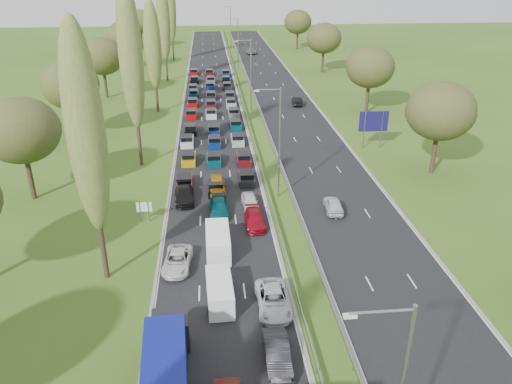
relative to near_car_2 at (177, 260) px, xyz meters
name	(u,v)px	position (x,y,z in m)	size (l,w,h in m)	color
ground	(250,108)	(10.32, 50.16, -0.68)	(260.00, 260.00, 0.00)	#36581B
near_carriageway	(212,105)	(3.57, 52.66, -0.68)	(10.50, 215.00, 0.04)	black
far_carriageway	(286,103)	(17.07, 52.66, -0.68)	(10.50, 215.00, 0.04)	black
central_reservation	(249,101)	(10.32, 52.66, -0.13)	(2.36, 215.00, 0.32)	gray
lamp_columns	(251,76)	(10.32, 48.16, 5.32)	(0.18, 140.18, 12.00)	gray
poplar_row	(145,47)	(-5.68, 38.33, 11.70)	(2.80, 127.80, 22.44)	#2D2116
woodland_left	(64,91)	(-16.18, 32.78, 7.00)	(8.00, 166.00, 11.10)	#2D2116
woodland_right	(387,78)	(29.82, 36.83, 7.00)	(8.00, 153.00, 11.10)	#2D2116
traffic_queue_fill	(212,110)	(3.56, 47.90, -0.24)	(9.12, 68.96, 0.80)	#A50C0A
near_car_2	(177,260)	(0.00, 0.00, 0.00)	(2.20, 4.76, 1.32)	silver
near_car_3	(184,195)	(0.13, 12.92, 0.06)	(2.01, 4.94, 1.44)	black
near_car_7	(219,208)	(3.73, 9.58, 0.01)	(1.88, 4.62, 1.34)	#054951
near_car_8	(217,185)	(3.65, 15.11, 0.13)	(1.86, 4.63, 1.58)	#C97D0D
near_car_9	(277,354)	(6.83, -11.73, 0.08)	(1.56, 4.47, 1.47)	black
near_car_10	(273,300)	(7.30, -6.15, 0.05)	(2.37, 5.14, 1.43)	silver
near_car_11	(255,219)	(7.12, 6.70, -0.01)	(1.82, 4.48, 1.30)	maroon
near_car_12	(250,201)	(6.99, 10.74, -0.01)	(1.55, 3.84, 1.31)	silver
far_car_0	(334,205)	(15.46, 9.05, 0.05)	(1.67, 4.15, 1.41)	silver
far_car_1	(297,101)	(18.88, 51.36, 0.08)	(1.56, 4.48, 1.47)	black
far_car_2	(251,51)	(15.43, 108.00, 0.10)	(2.53, 5.48, 1.52)	slate
blue_lorry	(167,365)	(0.11, -13.24, 1.22)	(2.40, 8.65, 3.65)	black
white_van_front	(220,290)	(3.39, -4.95, 0.30)	(1.87, 4.78, 1.92)	white
white_van_rear	(218,241)	(3.44, 2.28, 0.40)	(2.05, 5.22, 2.10)	white
info_sign	(144,209)	(-3.58, 8.58, 0.69)	(1.50, 0.16, 2.10)	gray
direction_sign	(374,123)	(25.22, 27.54, 2.89)	(4.00, 0.17, 5.20)	gray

